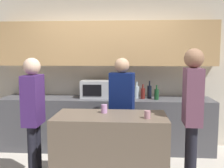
{
  "coord_description": "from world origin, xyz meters",
  "views": [
    {
      "loc": [
        0.43,
        -3.01,
        1.65
      ],
      "look_at": [
        0.19,
        0.33,
        1.26
      ],
      "focal_mm": 42.0,
      "sensor_mm": 36.0,
      "label": 1
    }
  ],
  "objects_px": {
    "bottle_1": "(130,93)",
    "cup_0": "(147,115)",
    "bottle_0": "(124,94)",
    "cup_1": "(104,109)",
    "microwave": "(97,89)",
    "bottle_4": "(149,92)",
    "bottle_3": "(143,93)",
    "potted_plant": "(199,87)",
    "bottle_5": "(157,94)",
    "toaster": "(33,92)",
    "person_left": "(192,108)",
    "bottle_2": "(137,92)",
    "person_right": "(33,111)",
    "person_center": "(122,104)"
  },
  "relations": [
    {
      "from": "bottle_2",
      "to": "bottle_5",
      "type": "xyz_separation_m",
      "value": [
        0.33,
        -0.11,
        -0.02
      ]
    },
    {
      "from": "microwave",
      "to": "potted_plant",
      "type": "bearing_deg",
      "value": 0.05
    },
    {
      "from": "bottle_0",
      "to": "bottle_1",
      "type": "distance_m",
      "value": 0.1
    },
    {
      "from": "toaster",
      "to": "bottle_0",
      "type": "xyz_separation_m",
      "value": [
        1.6,
        -0.1,
        -0.0
      ]
    },
    {
      "from": "microwave",
      "to": "bottle_4",
      "type": "distance_m",
      "value": 0.91
    },
    {
      "from": "cup_1",
      "to": "person_left",
      "type": "bearing_deg",
      "value": -8.45
    },
    {
      "from": "potted_plant",
      "to": "bottle_4",
      "type": "distance_m",
      "value": 0.84
    },
    {
      "from": "bottle_5",
      "to": "bottle_3",
      "type": "bearing_deg",
      "value": 163.66
    },
    {
      "from": "microwave",
      "to": "cup_0",
      "type": "distance_m",
      "value": 1.7
    },
    {
      "from": "potted_plant",
      "to": "person_right",
      "type": "height_order",
      "value": "person_right"
    },
    {
      "from": "toaster",
      "to": "person_center",
      "type": "height_order",
      "value": "person_center"
    },
    {
      "from": "cup_1",
      "to": "person_left",
      "type": "distance_m",
      "value": 1.06
    },
    {
      "from": "bottle_3",
      "to": "potted_plant",
      "type": "bearing_deg",
      "value": 4.5
    },
    {
      "from": "bottle_1",
      "to": "toaster",
      "type": "bearing_deg",
      "value": 176.56
    },
    {
      "from": "toaster",
      "to": "cup_1",
      "type": "bearing_deg",
      "value": -42.14
    },
    {
      "from": "toaster",
      "to": "bottle_3",
      "type": "xyz_separation_m",
      "value": [
        1.92,
        -0.07,
        0.0
      ]
    },
    {
      "from": "bottle_3",
      "to": "bottle_5",
      "type": "distance_m",
      "value": 0.23
    },
    {
      "from": "microwave",
      "to": "bottle_2",
      "type": "bearing_deg",
      "value": -2.71
    },
    {
      "from": "bottle_3",
      "to": "bottle_5",
      "type": "xyz_separation_m",
      "value": [
        0.22,
        -0.07,
        -0.0
      ]
    },
    {
      "from": "microwave",
      "to": "bottle_5",
      "type": "distance_m",
      "value": 1.03
    },
    {
      "from": "bottle_4",
      "to": "bottle_0",
      "type": "bearing_deg",
      "value": -168.49
    },
    {
      "from": "bottle_0",
      "to": "bottle_3",
      "type": "height_order",
      "value": "bottle_3"
    },
    {
      "from": "bottle_1",
      "to": "cup_0",
      "type": "distance_m",
      "value": 1.42
    },
    {
      "from": "potted_plant",
      "to": "bottle_4",
      "type": "xyz_separation_m",
      "value": [
        -0.83,
        -0.01,
        -0.08
      ]
    },
    {
      "from": "person_left",
      "to": "person_right",
      "type": "distance_m",
      "value": 1.92
    },
    {
      "from": "person_left",
      "to": "person_right",
      "type": "xyz_separation_m",
      "value": [
        -1.92,
        0.04,
        -0.08
      ]
    },
    {
      "from": "bottle_3",
      "to": "microwave",
      "type": "bearing_deg",
      "value": 174.73
    },
    {
      "from": "microwave",
      "to": "bottle_3",
      "type": "distance_m",
      "value": 0.8
    },
    {
      "from": "cup_1",
      "to": "person_center",
      "type": "xyz_separation_m",
      "value": [
        0.2,
        0.49,
        -0.02
      ]
    },
    {
      "from": "toaster",
      "to": "bottle_5",
      "type": "bearing_deg",
      "value": -3.74
    },
    {
      "from": "person_left",
      "to": "person_center",
      "type": "height_order",
      "value": "person_left"
    },
    {
      "from": "bottle_0",
      "to": "potted_plant",
      "type": "bearing_deg",
      "value": 4.32
    },
    {
      "from": "bottle_0",
      "to": "cup_1",
      "type": "relative_size",
      "value": 2.16
    },
    {
      "from": "bottle_1",
      "to": "bottle_3",
      "type": "distance_m",
      "value": 0.22
    },
    {
      "from": "bottle_3",
      "to": "person_left",
      "type": "height_order",
      "value": "person_left"
    },
    {
      "from": "bottle_2",
      "to": "person_right",
      "type": "distance_m",
      "value": 1.86
    },
    {
      "from": "bottle_5",
      "to": "person_right",
      "type": "distance_m",
      "value": 2.04
    },
    {
      "from": "bottle_3",
      "to": "cup_1",
      "type": "xyz_separation_m",
      "value": [
        -0.53,
        -1.18,
        -0.03
      ]
    },
    {
      "from": "bottle_0",
      "to": "bottle_2",
      "type": "height_order",
      "value": "bottle_2"
    },
    {
      "from": "person_left",
      "to": "cup_0",
      "type": "bearing_deg",
      "value": 103.13
    },
    {
      "from": "potted_plant",
      "to": "bottle_4",
      "type": "height_order",
      "value": "potted_plant"
    },
    {
      "from": "bottle_2",
      "to": "cup_0",
      "type": "distance_m",
      "value": 1.48
    },
    {
      "from": "toaster",
      "to": "person_center",
      "type": "distance_m",
      "value": 1.77
    },
    {
      "from": "bottle_1",
      "to": "person_left",
      "type": "distance_m",
      "value": 1.5
    },
    {
      "from": "bottle_4",
      "to": "cup_0",
      "type": "xyz_separation_m",
      "value": [
        -0.12,
        -1.5,
        -0.05
      ]
    },
    {
      "from": "bottle_0",
      "to": "bottle_5",
      "type": "height_order",
      "value": "bottle_5"
    },
    {
      "from": "bottle_5",
      "to": "person_center",
      "type": "xyz_separation_m",
      "value": [
        -0.55,
        -0.63,
        -0.05
      ]
    },
    {
      "from": "person_left",
      "to": "bottle_3",
      "type": "bearing_deg",
      "value": 23.66
    },
    {
      "from": "bottle_1",
      "to": "bottle_5",
      "type": "bearing_deg",
      "value": -4.94
    },
    {
      "from": "bottle_5",
      "to": "person_left",
      "type": "height_order",
      "value": "person_left"
    }
  ]
}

